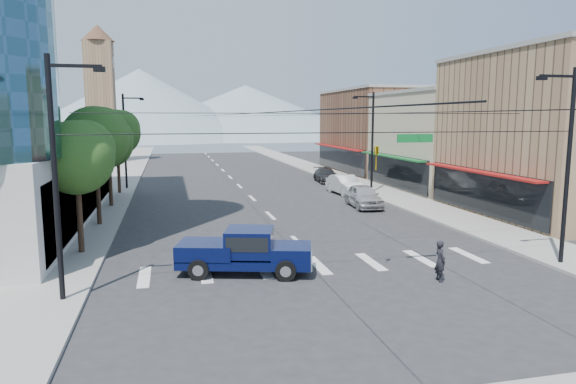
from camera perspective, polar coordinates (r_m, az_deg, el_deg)
name	(u,v)px	position (r m, az deg, el deg)	size (l,w,h in m)	color
ground	(332,275)	(22.78, 4.95, -9.14)	(160.00, 160.00, 0.00)	#28282B
sidewalk_left	(123,177)	(61.24, -17.90, 1.57)	(4.00, 120.00, 0.15)	gray
sidewalk_right	(325,172)	(63.85, 4.10, 2.20)	(4.00, 120.00, 0.15)	gray
shop_near	(562,136)	(40.73, 28.19, 5.47)	(12.00, 14.00, 11.00)	#8C6B4C
shop_mid	(454,142)	(52.12, 17.94, 5.34)	(12.00, 14.00, 9.00)	tan
shop_far	(386,132)	(66.33, 10.81, 6.57)	(12.00, 18.00, 10.00)	brown
clock_tower	(100,92)	(83.30, -20.12, 10.42)	(4.80, 4.80, 20.40)	#8C6B4C
mountain_left	(141,104)	(170.89, -16.07, 9.36)	(80.00, 80.00, 22.00)	gray
mountain_right	(246,111)	(182.64, -4.72, 8.94)	(90.00, 90.00, 18.00)	gray
tree_near	(79,155)	(27.14, -22.18, 3.84)	(3.65, 3.64, 6.71)	black
tree_midnear	(97,137)	(34.03, -20.41, 5.72)	(4.09, 4.09, 7.52)	black
tree_midfar	(110,142)	(41.01, -19.15, 5.29)	(3.65, 3.64, 6.71)	black
tree_far	(118,131)	(47.95, -18.33, 6.41)	(4.09, 4.09, 7.52)	black
signal_rig	(346,171)	(20.96, 6.46, 2.31)	(21.80, 0.20, 9.00)	black
lamp_pole_nw	(126,138)	(50.83, -17.55, 5.79)	(2.00, 0.25, 9.00)	black
lamp_pole_ne	(371,139)	(46.12, 9.21, 5.85)	(2.00, 0.25, 9.00)	black
pickup_truck	(244,250)	(22.69, -4.88, -6.47)	(6.23, 3.56, 2.00)	#080F3D
pedestrian	(440,261)	(22.51, 16.55, -7.35)	(0.64, 0.42, 1.74)	black
parked_car_near	(363,196)	(39.61, 8.38, -0.45)	(2.03, 5.05, 1.72)	#B4B3B8
parked_car_mid	(345,185)	(46.03, 6.39, 0.81)	(1.82, 5.23, 1.72)	silver
parked_car_far	(326,175)	(54.55, 4.26, 1.86)	(2.05, 5.05, 1.47)	#28272A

